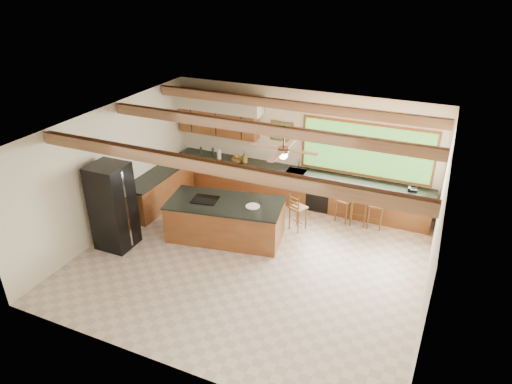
% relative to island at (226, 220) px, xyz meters
% --- Properties ---
extents(ground, '(7.20, 7.20, 0.00)m').
position_rel_island_xyz_m(ground, '(0.92, -0.60, -0.46)').
color(ground, beige).
rests_on(ground, ground).
extents(room_shell, '(7.27, 6.54, 3.02)m').
position_rel_island_xyz_m(room_shell, '(0.76, 0.05, 1.75)').
color(room_shell, white).
rests_on(room_shell, ground).
extents(counter_run, '(7.12, 3.10, 1.26)m').
position_rel_island_xyz_m(counter_run, '(0.11, 1.92, 0.00)').
color(counter_run, brown).
rests_on(counter_run, ground).
extents(island, '(2.83, 1.69, 0.94)m').
position_rel_island_xyz_m(island, '(0.00, 0.00, 0.00)').
color(island, brown).
rests_on(island, ground).
extents(refrigerator, '(0.79, 0.77, 2.00)m').
position_rel_island_xyz_m(refrigerator, '(-2.12, -1.31, 0.54)').
color(refrigerator, black).
rests_on(refrigerator, ground).
extents(bar_stool_a, '(0.46, 0.46, 0.99)m').
position_rel_island_xyz_m(bar_stool_a, '(1.44, 0.95, 0.12)').
color(bar_stool_a, brown).
rests_on(bar_stool_a, ground).
extents(bar_stool_b, '(0.47, 0.47, 1.16)m').
position_rel_island_xyz_m(bar_stool_b, '(2.73, 1.79, 0.22)').
color(bar_stool_b, brown).
rests_on(bar_stool_b, ground).
extents(bar_stool_c, '(0.40, 0.40, 0.96)m').
position_rel_island_xyz_m(bar_stool_c, '(2.36, 1.80, 0.11)').
color(bar_stool_c, brown).
rests_on(bar_stool_c, ground).
extents(bar_stool_d, '(0.42, 0.42, 1.05)m').
position_rel_island_xyz_m(bar_stool_d, '(3.14, 1.79, 0.16)').
color(bar_stool_d, brown).
rests_on(bar_stool_d, ground).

